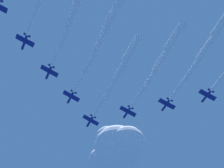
{
  "coord_description": "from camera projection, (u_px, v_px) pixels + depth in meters",
  "views": [
    {
      "loc": [
        -126.1,
        103.75,
        57.8
      ],
      "look_at": [
        0.0,
        0.0,
        210.06
      ],
      "focal_mm": 79.13,
      "sensor_mm": 36.0,
      "label": 1
    }
  ],
  "objects": [
    {
      "name": "jet_lead",
      "position": [
        121.0,
        69.0,
        216.48
      ],
      "size": [
        63.38,
        24.38,
        4.49
      ],
      "color": "navy"
    },
    {
      "name": "jet_port_inner",
      "position": [
        101.0,
        39.0,
        204.12
      ],
      "size": [
        63.46,
        24.25,
        4.44
      ],
      "color": "navy"
    },
    {
      "name": "jet_starboard_inner",
      "position": [
        162.0,
        58.0,
        211.85
      ],
      "size": [
        62.43,
        24.76,
        4.45
      ],
      "color": "navy"
    },
    {
      "name": "jet_port_mid",
      "position": [
        73.0,
        14.0,
        193.61
      ],
      "size": [
        57.04,
        23.49,
        4.48
      ],
      "color": "navy"
    },
    {
      "name": "jet_starboard_mid",
      "position": [
        208.0,
        45.0,
        204.76
      ],
      "size": [
        65.26,
        26.37,
        4.44
      ],
      "color": "navy"
    },
    {
      "name": "cloud_puff",
      "position": [
        117.0,
        149.0,
        291.6
      ],
      "size": [
        44.64,
        31.91,
        27.85
      ],
      "color": "white"
    }
  ]
}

